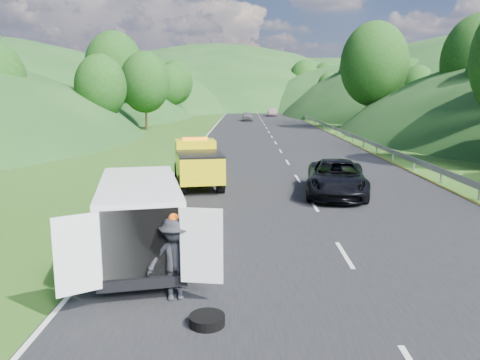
{
  "coord_description": "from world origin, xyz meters",
  "views": [
    {
      "loc": [
        0.11,
        -14.8,
        4.61
      ],
      "look_at": [
        -0.05,
        2.78,
        1.3
      ],
      "focal_mm": 35.0,
      "sensor_mm": 36.0,
      "label": 1
    }
  ],
  "objects_px": {
    "woman": "(156,231)",
    "worker": "(176,299)",
    "tow_truck": "(197,163)",
    "spare_tire": "(207,326)",
    "child": "(155,236)",
    "passing_suv": "(336,195)",
    "white_van": "(140,215)",
    "suitcase": "(131,214)"
  },
  "relations": [
    {
      "from": "tow_truck",
      "to": "passing_suv",
      "type": "xyz_separation_m",
      "value": [
        6.49,
        -2.05,
        -1.14
      ]
    },
    {
      "from": "woman",
      "to": "worker",
      "type": "relative_size",
      "value": 0.95
    },
    {
      "from": "spare_tire",
      "to": "passing_suv",
      "type": "distance_m",
      "value": 13.1
    },
    {
      "from": "suitcase",
      "to": "spare_tire",
      "type": "height_order",
      "value": "suitcase"
    },
    {
      "from": "worker",
      "to": "suitcase",
      "type": "bearing_deg",
      "value": 101.5
    },
    {
      "from": "child",
      "to": "worker",
      "type": "relative_size",
      "value": 0.52
    },
    {
      "from": "worker",
      "to": "child",
      "type": "bearing_deg",
      "value": 96.01
    },
    {
      "from": "worker",
      "to": "tow_truck",
      "type": "bearing_deg",
      "value": 83.23
    },
    {
      "from": "tow_truck",
      "to": "worker",
      "type": "relative_size",
      "value": 3.02
    },
    {
      "from": "tow_truck",
      "to": "passing_suv",
      "type": "relative_size",
      "value": 1.02
    },
    {
      "from": "woman",
      "to": "worker",
      "type": "distance_m",
      "value": 5.48
    },
    {
      "from": "woman",
      "to": "passing_suv",
      "type": "distance_m",
      "value": 9.1
    },
    {
      "from": "tow_truck",
      "to": "child",
      "type": "distance_m",
      "value": 8.41
    },
    {
      "from": "white_van",
      "to": "worker",
      "type": "bearing_deg",
      "value": -75.47
    },
    {
      "from": "tow_truck",
      "to": "spare_tire",
      "type": "bearing_deg",
      "value": -94.76
    },
    {
      "from": "white_van",
      "to": "child",
      "type": "distance_m",
      "value": 2.47
    },
    {
      "from": "worker",
      "to": "passing_suv",
      "type": "xyz_separation_m",
      "value": [
        5.72,
        10.93,
        0.0
      ]
    },
    {
      "from": "white_van",
      "to": "passing_suv",
      "type": "xyz_separation_m",
      "value": [
        7.05,
        8.37,
        -1.27
      ]
    },
    {
      "from": "woman",
      "to": "suitcase",
      "type": "xyz_separation_m",
      "value": [
        -1.04,
        0.93,
        0.32
      ]
    },
    {
      "from": "suitcase",
      "to": "white_van",
      "type": "bearing_deg",
      "value": -72.65
    },
    {
      "from": "tow_truck",
      "to": "passing_suv",
      "type": "distance_m",
      "value": 6.9
    },
    {
      "from": "woman",
      "to": "tow_truck",
      "type": "bearing_deg",
      "value": -20.24
    },
    {
      "from": "white_van",
      "to": "passing_suv",
      "type": "height_order",
      "value": "white_van"
    },
    {
      "from": "tow_truck",
      "to": "spare_tire",
      "type": "height_order",
      "value": "tow_truck"
    },
    {
      "from": "worker",
      "to": "suitcase",
      "type": "xyz_separation_m",
      "value": [
        -2.47,
        6.23,
        0.32
      ]
    },
    {
      "from": "worker",
      "to": "passing_suv",
      "type": "height_order",
      "value": "worker"
    },
    {
      "from": "tow_truck",
      "to": "suitcase",
      "type": "relative_size",
      "value": 8.83
    },
    {
      "from": "suitcase",
      "to": "passing_suv",
      "type": "distance_m",
      "value": 9.45
    },
    {
      "from": "white_van",
      "to": "child",
      "type": "xyz_separation_m",
      "value": [
        -0.03,
        2.12,
        -1.27
      ]
    },
    {
      "from": "woman",
      "to": "child",
      "type": "height_order",
      "value": "woman"
    },
    {
      "from": "woman",
      "to": "worker",
      "type": "height_order",
      "value": "worker"
    },
    {
      "from": "tow_truck",
      "to": "woman",
      "type": "relative_size",
      "value": 3.18
    },
    {
      "from": "woman",
      "to": "passing_suv",
      "type": "xyz_separation_m",
      "value": [
        7.15,
        5.63,
        0.0
      ]
    },
    {
      "from": "worker",
      "to": "spare_tire",
      "type": "distance_m",
      "value": 1.45
    },
    {
      "from": "spare_tire",
      "to": "passing_suv",
      "type": "relative_size",
      "value": 0.13
    },
    {
      "from": "woman",
      "to": "passing_suv",
      "type": "bearing_deg",
      "value": -67.1
    },
    {
      "from": "woman",
      "to": "suitcase",
      "type": "height_order",
      "value": "woman"
    },
    {
      "from": "child",
      "to": "spare_tire",
      "type": "height_order",
      "value": "child"
    },
    {
      "from": "tow_truck",
      "to": "woman",
      "type": "height_order",
      "value": "tow_truck"
    },
    {
      "from": "tow_truck",
      "to": "worker",
      "type": "xyz_separation_m",
      "value": [
        0.77,
        -12.98,
        -1.14
      ]
    },
    {
      "from": "white_van",
      "to": "child",
      "type": "relative_size",
      "value": 6.9
    },
    {
      "from": "spare_tire",
      "to": "white_van",
      "type": "bearing_deg",
      "value": 119.55
    }
  ]
}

